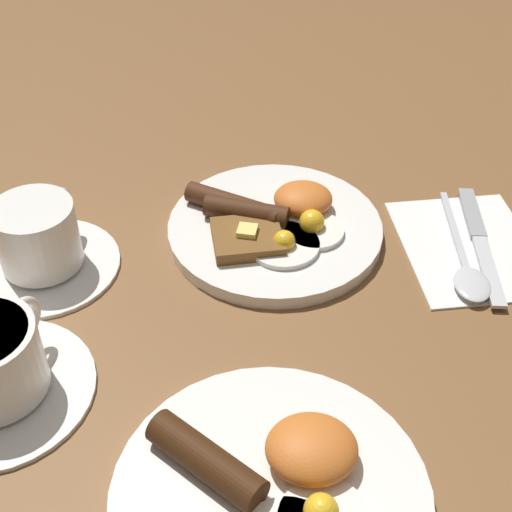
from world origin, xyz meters
name	(u,v)px	position (x,y,z in m)	size (l,w,h in m)	color
ground_plane	(275,235)	(0.00, 0.00, 0.00)	(3.00, 3.00, 0.00)	brown
breakfast_plate_near	(274,225)	(0.00, 0.00, 0.01)	(0.23, 0.23, 0.04)	white
breakfast_plate_far	(274,491)	(0.01, 0.32, 0.01)	(0.24, 0.24, 0.05)	white
teacup_near	(40,243)	(0.24, 0.05, 0.03)	(0.16, 0.16, 0.08)	white
napkin	(469,246)	(-0.21, 0.02, 0.00)	(0.14, 0.18, 0.01)	white
knife	(479,236)	(-0.22, 0.01, 0.01)	(0.03, 0.20, 0.01)	silver
spoon	(468,272)	(-0.20, 0.07, 0.01)	(0.04, 0.19, 0.01)	silver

